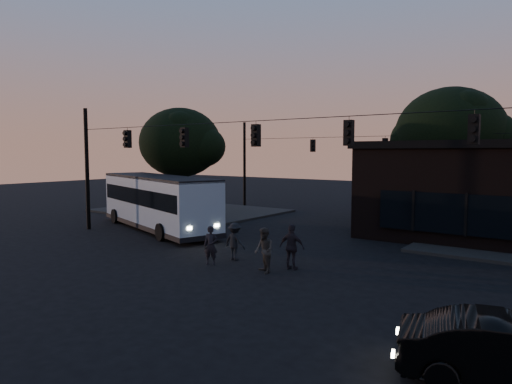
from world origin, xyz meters
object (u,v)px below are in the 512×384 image
Objects in this scene: pedestrian_c at (292,247)px; pedestrian_d at (235,241)px; bus at (157,200)px; pedestrian_b at (264,250)px; pedestrian_a at (211,245)px.

pedestrian_d is (-2.93, -0.08, -0.09)m from pedestrian_c.
bus is at bearing -17.53° from pedestrian_d.
bus is at bearing -21.66° from pedestrian_c.
pedestrian_d is at bearing -169.36° from pedestrian_b.
pedestrian_a is 3.51m from pedestrian_c.
pedestrian_a is 1.28m from pedestrian_d.
pedestrian_b is at bearing -3.08° from bus.
pedestrian_a is 0.89× the size of pedestrian_c.
pedestrian_c is at bearing 95.31° from pedestrian_b.
pedestrian_a is at bearing 78.88° from pedestrian_d.
pedestrian_b is 2.53m from pedestrian_d.
pedestrian_c is at bearing 2.75° from bus.
pedestrian_c reaches higher than pedestrian_b.
pedestrian_b is 1.08× the size of pedestrian_d.
bus is 12.17m from pedestrian_b.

